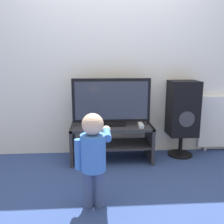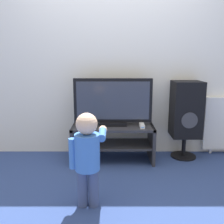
{
  "view_description": "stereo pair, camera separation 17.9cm",
  "coord_description": "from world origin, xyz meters",
  "px_view_note": "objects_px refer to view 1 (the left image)",
  "views": [
    {
      "loc": [
        -0.19,
        -2.71,
        1.25
      ],
      "look_at": [
        0.0,
        0.13,
        0.63
      ],
      "focal_mm": 40.0,
      "sensor_mm": 36.0,
      "label": 1
    },
    {
      "loc": [
        -0.01,
        -2.72,
        1.25
      ],
      "look_at": [
        0.0,
        0.13,
        0.63
      ],
      "focal_mm": 40.0,
      "sensor_mm": 36.0,
      "label": 2
    }
  ],
  "objects_px": {
    "game_console": "(141,125)",
    "remote_primary": "(92,127)",
    "speaker_tower": "(183,110)",
    "television": "(111,102)",
    "child": "(93,153)"
  },
  "relations": [
    {
      "from": "remote_primary",
      "to": "speaker_tower",
      "type": "relative_size",
      "value": 0.14
    },
    {
      "from": "game_console",
      "to": "child",
      "type": "distance_m",
      "value": 1.05
    },
    {
      "from": "remote_primary",
      "to": "game_console",
      "type": "bearing_deg",
      "value": 0.6
    },
    {
      "from": "child",
      "to": "television",
      "type": "bearing_deg",
      "value": 78.06
    },
    {
      "from": "game_console",
      "to": "remote_primary",
      "type": "bearing_deg",
      "value": -179.4
    },
    {
      "from": "remote_primary",
      "to": "speaker_tower",
      "type": "bearing_deg",
      "value": 9.61
    },
    {
      "from": "television",
      "to": "game_console",
      "type": "bearing_deg",
      "value": -18.75
    },
    {
      "from": "game_console",
      "to": "child",
      "type": "height_order",
      "value": "child"
    },
    {
      "from": "remote_primary",
      "to": "speaker_tower",
      "type": "xyz_separation_m",
      "value": [
        1.15,
        0.19,
        0.15
      ]
    },
    {
      "from": "game_console",
      "to": "remote_primary",
      "type": "xyz_separation_m",
      "value": [
        -0.58,
        -0.01,
        -0.01
      ]
    },
    {
      "from": "television",
      "to": "speaker_tower",
      "type": "distance_m",
      "value": 0.92
    },
    {
      "from": "television",
      "to": "remote_primary",
      "type": "bearing_deg",
      "value": -152.71
    },
    {
      "from": "television",
      "to": "speaker_tower",
      "type": "height_order",
      "value": "television"
    },
    {
      "from": "television",
      "to": "remote_primary",
      "type": "relative_size",
      "value": 7.14
    },
    {
      "from": "remote_primary",
      "to": "child",
      "type": "height_order",
      "value": "child"
    }
  ]
}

